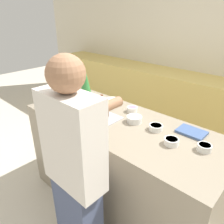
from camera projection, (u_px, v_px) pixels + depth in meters
name	position (u px, v px, depth m)	size (l,w,h in m)	color
ground_plane	(119.00, 201.00, 2.31)	(12.00, 12.00, 0.00)	beige
wall_back	(216.00, 51.00, 3.15)	(8.00, 0.05, 2.60)	beige
back_cabinet_block	(197.00, 110.00, 3.28)	(6.00, 0.60, 0.96)	#DBBC60
kitchen_island	(120.00, 165.00, 2.11)	(1.87, 0.77, 0.96)	gray
baking_tray	(97.00, 118.00, 1.97)	(0.37, 0.33, 0.01)	#B2B2BC
gingerbread_house	(96.00, 109.00, 1.93)	(0.16, 0.19, 0.22)	#5B2D14
decorative_tree	(85.00, 82.00, 2.37)	(0.14, 0.14, 0.34)	#33843D
candy_bowl_behind_tray	(171.00, 141.00, 1.57)	(0.11, 0.11, 0.05)	white
candy_bowl_near_tray_right	(132.00, 109.00, 2.08)	(0.10, 0.10, 0.05)	white
candy_bowl_center_rear	(204.00, 147.00, 1.50)	(0.10, 0.10, 0.05)	white
candy_bowl_far_right	(156.00, 127.00, 1.76)	(0.11, 0.11, 0.04)	white
candy_bowl_beside_tree	(113.00, 100.00, 2.31)	(0.12, 0.12, 0.04)	white
candy_bowl_near_tray_left	(134.00, 119.00, 1.89)	(0.13, 0.13, 0.05)	silver
cookbook	(192.00, 132.00, 1.73)	(0.22, 0.16, 0.02)	#3F598C
mug	(60.00, 95.00, 2.37)	(0.08, 0.08, 0.09)	white
person	(76.00, 175.00, 1.44)	(0.43, 0.54, 1.65)	#424C6B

